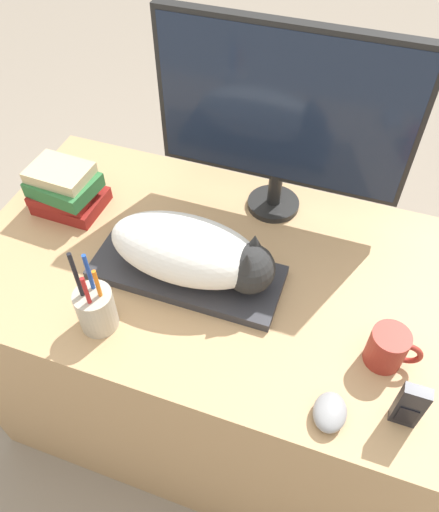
{
  "coord_description": "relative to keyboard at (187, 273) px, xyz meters",
  "views": [
    {
      "loc": [
        0.18,
        -0.38,
        1.7
      ],
      "look_at": [
        -0.07,
        0.35,
        0.82
      ],
      "focal_mm": 35.0,
      "sensor_mm": 36.0,
      "label": 1
    }
  ],
  "objects": [
    {
      "name": "computer_mouse",
      "position": [
        0.39,
        -0.24,
        0.01
      ],
      "size": [
        0.06,
        0.08,
        0.04
      ],
      "color": "gray",
      "rests_on": "desk"
    },
    {
      "name": "monitor",
      "position": [
        0.13,
        0.31,
        0.28
      ],
      "size": [
        0.61,
        0.14,
        0.5
      ],
      "color": "black",
      "rests_on": "desk"
    },
    {
      "name": "cat",
      "position": [
        0.02,
        0.0,
        0.08
      ],
      "size": [
        0.39,
        0.18,
        0.14
      ],
      "color": "white",
      "rests_on": "keyboard"
    },
    {
      "name": "desk",
      "position": [
        0.14,
        0.05,
        -0.39
      ],
      "size": [
        1.41,
        0.72,
        0.76
      ],
      "color": "tan",
      "rests_on": "ground_plane"
    },
    {
      "name": "book_stack",
      "position": [
        -0.39,
        0.12,
        0.05
      ],
      "size": [
        0.18,
        0.15,
        0.13
      ],
      "color": "maroon",
      "rests_on": "desk"
    },
    {
      "name": "phone",
      "position": [
        0.52,
        -0.2,
        0.05
      ],
      "size": [
        0.05,
        0.03,
        0.12
      ],
      "color": "black",
      "rests_on": "desk"
    },
    {
      "name": "keyboard",
      "position": [
        0.0,
        0.0,
        0.0
      ],
      "size": [
        0.46,
        0.18,
        0.02
      ],
      "color": "#2D2D33",
      "rests_on": "desk"
    },
    {
      "name": "pen_cup",
      "position": [
        -0.13,
        -0.19,
        0.05
      ],
      "size": [
        0.08,
        0.08,
        0.23
      ],
      "color": "#B2A893",
      "rests_on": "desk"
    },
    {
      "name": "coffee_mug",
      "position": [
        0.48,
        -0.07,
        0.03
      ],
      "size": [
        0.11,
        0.08,
        0.09
      ],
      "color": "#9E2D23",
      "rests_on": "desk"
    }
  ]
}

